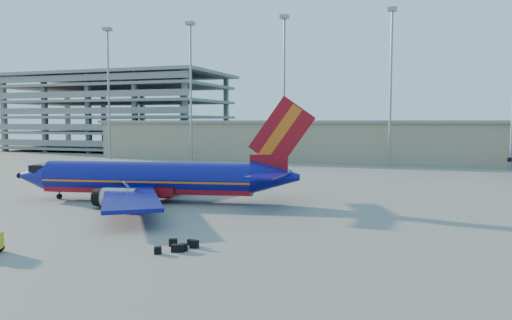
% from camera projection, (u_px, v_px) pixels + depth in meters
% --- Properties ---
extents(ground, '(220.00, 220.00, 0.00)m').
position_uv_depth(ground, '(211.00, 201.00, 52.66)').
color(ground, slate).
rests_on(ground, ground).
extents(terminal_building, '(122.00, 16.00, 8.50)m').
position_uv_depth(terminal_building, '(369.00, 141.00, 103.79)').
color(terminal_building, gray).
rests_on(terminal_building, ground).
extents(parking_garage, '(62.00, 32.00, 21.40)m').
position_uv_depth(parking_garage, '(118.00, 109.00, 141.62)').
color(parking_garage, slate).
rests_on(parking_garage, ground).
extents(light_mast_row, '(101.60, 1.60, 28.65)m').
position_uv_depth(light_mast_row, '(336.00, 72.00, 93.06)').
color(light_mast_row, gray).
rests_on(light_mast_row, ground).
extents(aircraft_main, '(31.93, 30.45, 10.89)m').
position_uv_depth(aircraft_main, '(156.00, 179.00, 51.83)').
color(aircraft_main, navy).
rests_on(aircraft_main, ground).
extents(luggage_pile, '(2.21, 3.11, 0.54)m').
position_uv_depth(luggage_pile, '(179.00, 246.00, 32.52)').
color(luggage_pile, black).
rests_on(luggage_pile, ground).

